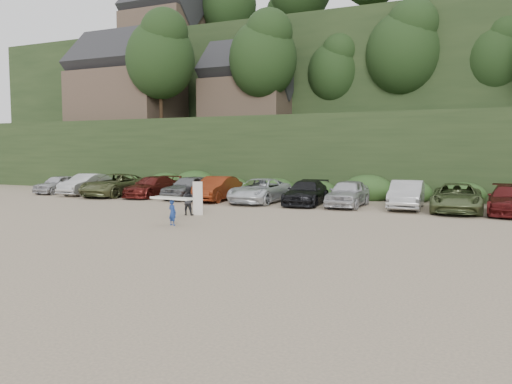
% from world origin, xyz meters
% --- Properties ---
extents(ground, '(120.00, 120.00, 0.00)m').
position_xyz_m(ground, '(0.00, 0.00, 0.00)').
color(ground, tan).
rests_on(ground, ground).
extents(hillside_backdrop, '(90.00, 41.50, 28.00)m').
position_xyz_m(hillside_backdrop, '(-0.26, 35.93, 11.22)').
color(hillside_backdrop, black).
rests_on(hillside_backdrop, ground).
extents(parked_cars, '(39.48, 6.06, 1.65)m').
position_xyz_m(parked_cars, '(-3.49, 9.80, 0.78)').
color(parked_cars, '#B8B8BD').
rests_on(parked_cars, ground).
extents(child_surfer, '(2.17, 0.82, 1.27)m').
position_xyz_m(child_surfer, '(-4.28, -0.77, 0.86)').
color(child_surfer, navy).
rests_on(child_surfer, ground).
extents(adult_surfer, '(1.23, 0.64, 1.77)m').
position_xyz_m(adult_surfer, '(-5.48, 2.57, 0.76)').
color(adult_surfer, black).
rests_on(adult_surfer, ground).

